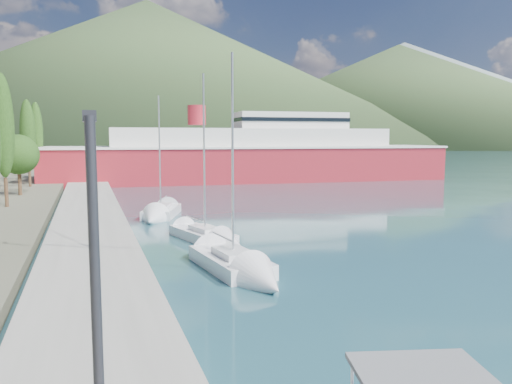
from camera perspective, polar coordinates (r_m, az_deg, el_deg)
name	(u,v)px	position (r m, az deg, el deg)	size (l,w,h in m)	color
ground	(124,163)	(133.10, -14.87, 3.17)	(1400.00, 1400.00, 0.00)	#244F5A
quay	(90,221)	(39.11, -18.48, -3.18)	(5.00, 88.00, 0.80)	gray
hills_far	(206,82)	(652.25, -5.70, 12.41)	(1480.00, 900.00, 180.00)	slate
hills_near	(227,83)	(402.00, -3.28, 12.28)	(1010.00, 520.00, 115.00)	#364C29
tree_row	(2,144)	(46.39, -27.03, 4.93)	(4.07, 63.32, 11.28)	#47301E
lamp_posts	(89,186)	(27.44, -18.59, 0.71)	(0.15, 43.71, 6.06)	#2D2D33
sailboat_near	(247,272)	(23.61, -1.09, -9.14)	(3.40, 8.27, 11.53)	silver
sailboat_mid	(217,240)	(30.90, -4.49, -5.53)	(4.06, 8.15, 11.34)	silver
sailboat_far	(157,216)	(41.11, -11.24, -2.66)	(4.77, 7.80, 10.93)	silver
ferry	(253,157)	(76.86, -0.40, 4.03)	(61.04, 17.21, 11.97)	maroon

